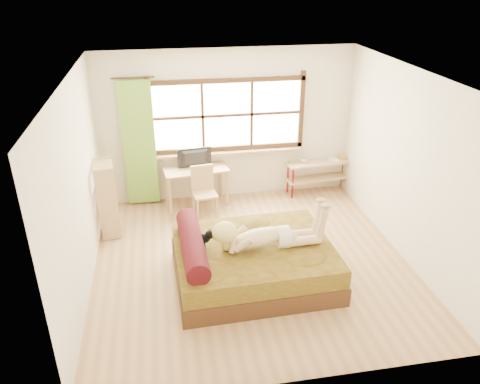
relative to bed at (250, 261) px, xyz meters
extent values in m
plane|color=#9E754C|center=(0.10, 0.41, -0.29)|extent=(4.50, 4.50, 0.00)
plane|color=white|center=(0.10, 0.41, 2.41)|extent=(4.50, 4.50, 0.00)
plane|color=silver|center=(0.10, 2.66, 1.06)|extent=(4.50, 0.00, 4.50)
plane|color=silver|center=(0.10, -1.84, 1.06)|extent=(4.50, 0.00, 4.50)
plane|color=silver|center=(-2.15, 0.41, 1.06)|extent=(0.00, 4.50, 4.50)
plane|color=silver|center=(2.35, 0.41, 1.06)|extent=(0.00, 4.50, 4.50)
cube|color=#FFEDBF|center=(0.10, 2.66, 1.26)|extent=(2.60, 0.01, 1.30)
cube|color=tan|center=(0.10, 2.58, 0.59)|extent=(2.80, 0.16, 0.04)
cube|color=#5A9027|center=(-1.45, 2.54, 0.86)|extent=(0.55, 0.10, 2.20)
cube|color=#351A10|center=(0.05, 0.00, -0.16)|extent=(2.17, 1.76, 0.27)
cube|color=#3E280E|center=(0.05, 0.00, 0.11)|extent=(2.13, 1.72, 0.27)
cylinder|color=black|center=(-0.77, -0.02, 0.37)|extent=(0.34, 1.45, 0.30)
cube|color=tan|center=(-0.51, 2.36, 0.39)|extent=(1.17, 0.65, 0.04)
cube|color=tan|center=(-1.00, 2.09, 0.05)|extent=(0.05, 0.05, 0.67)
cube|color=tan|center=(0.02, 2.22, 0.05)|extent=(0.05, 0.05, 0.67)
cube|color=tan|center=(-1.05, 2.50, 0.05)|extent=(0.05, 0.05, 0.67)
cube|color=tan|center=(-0.03, 2.63, 0.05)|extent=(0.05, 0.05, 0.67)
imported|color=black|center=(-0.51, 2.41, 0.58)|extent=(0.61, 0.15, 0.35)
cube|color=tan|center=(-0.41, 1.91, 0.12)|extent=(0.44, 0.44, 0.04)
cube|color=tan|center=(-0.44, 2.09, 0.36)|extent=(0.39, 0.09, 0.45)
cube|color=tan|center=(-0.56, 1.72, -0.09)|extent=(0.04, 0.04, 0.39)
cube|color=tan|center=(-0.23, 1.77, -0.09)|extent=(0.04, 0.04, 0.39)
cube|color=tan|center=(-0.60, 2.06, -0.09)|extent=(0.04, 0.04, 0.39)
cube|color=tan|center=(-0.27, 2.10, -0.09)|extent=(0.04, 0.04, 0.39)
cube|color=tan|center=(1.80, 2.48, 0.31)|extent=(1.27, 0.44, 0.04)
cube|color=tan|center=(1.80, 2.48, 0.00)|extent=(1.27, 0.44, 0.03)
cylinder|color=maroon|center=(1.25, 2.30, 0.02)|extent=(0.04, 0.04, 0.62)
cylinder|color=maroon|center=(2.38, 2.42, 0.02)|extent=(0.04, 0.04, 0.62)
cylinder|color=maroon|center=(1.22, 2.54, 0.02)|extent=(0.04, 0.04, 0.62)
cylinder|color=maroon|center=(2.35, 2.66, 0.02)|extent=(0.04, 0.04, 0.62)
cube|color=gold|center=(2.26, 2.53, 0.37)|extent=(0.11, 0.11, 0.08)
imported|color=gray|center=(1.50, 2.48, 0.38)|extent=(0.13, 0.13, 0.10)
imported|color=gray|center=(2.00, 2.48, 0.34)|extent=(0.21, 0.26, 0.02)
cube|color=tan|center=(-1.98, 1.61, -0.24)|extent=(0.36, 0.53, 0.03)
cube|color=tan|center=(-1.98, 1.61, 0.14)|extent=(0.36, 0.53, 0.03)
cube|color=tan|center=(-1.98, 1.61, 0.51)|extent=(0.36, 0.53, 0.03)
cube|color=tan|center=(-1.98, 1.61, 0.88)|extent=(0.36, 0.53, 0.03)
cube|color=tan|center=(-1.95, 1.37, 0.32)|extent=(0.30, 0.07, 1.20)
cube|color=tan|center=(-2.02, 1.86, 0.32)|extent=(0.30, 0.07, 1.20)
camera|label=1|loc=(-1.05, -5.21, 3.64)|focal=35.00mm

